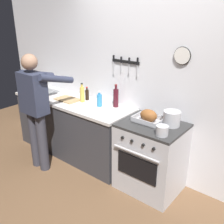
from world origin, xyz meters
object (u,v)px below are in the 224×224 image
Objects in this scene: person_cook at (36,106)px; bottle_soy_sauce at (87,94)px; stock_pot at (172,118)px; saucepan at (162,131)px; bottle_wine_red at (116,98)px; roasting_pan at (148,117)px; cutting_board at (68,99)px; bottle_cooking_oil at (82,94)px; bottle_dish_soap at (99,100)px; stove at (151,157)px.

person_cook is 0.78m from bottle_soy_sauce.
stock_pot is 0.30m from saucepan.
roasting_pan is at bearing -15.15° from bottle_wine_red.
bottle_soy_sauce is at bearing 173.21° from roasting_pan.
bottle_soy_sauce reaches higher than stock_pot.
cutting_board is (-1.39, -0.06, -0.06)m from roasting_pan.
saucepan is at bearing -35.30° from roasting_pan.
bottle_cooking_oil reaches higher than stock_pot.
cutting_board is at bearing -138.38° from bottle_soy_sauce.
bottle_wine_red is (0.53, 0.03, 0.05)m from bottle_soy_sauce.
bottle_dish_soap is 0.68× the size of bottle_wine_red.
stove is 4.10× the size of bottle_dish_soap.
person_cook is at bearing -111.91° from bottle_cooking_oil.
roasting_pan reaches higher than stove.
bottle_dish_soap is at bearing 175.63° from stove.
stock_pot is at bearing 97.75° from saucepan.
bottle_dish_soap is 0.33m from bottle_cooking_oil.
roasting_pan is 0.37m from saucepan.
bottle_cooking_oil reaches higher than roasting_pan.
saucepan is at bearing -13.53° from bottle_soy_sauce.
bottle_wine_red is 1.14× the size of bottle_cooking_oil.
roasting_pan is 1.24× the size of bottle_cooking_oil.
roasting_pan is at bearing 2.45° from cutting_board.
saucepan is at bearing -39.99° from stove.
saucepan is 0.38× the size of cutting_board.
bottle_dish_soap is at bearing 167.09° from saucepan.
bottle_cooking_oil is (0.01, -0.11, 0.04)m from bottle_soy_sauce.
bottle_dish_soap is at bearing -31.05° from person_cook.
stock_pot is at bearing -5.60° from bottle_wine_red.
stove is at bearing -7.47° from bottle_soy_sauce.
roasting_pan is at bearing 162.47° from stove.
person_cook is at bearing -157.70° from stock_pot.
stock_pot is (0.26, 0.08, 0.02)m from roasting_pan.
bottle_wine_red is at bearing -34.14° from person_cook.
person_cook is at bearing -158.76° from stove.
saucepan is 1.51m from bottle_soy_sauce.
stock_pot is at bearing -56.82° from person_cook.
bottle_wine_red reaches higher than stove.
bottle_wine_red is (0.75, 0.23, 0.13)m from cutting_board.
person_cook is 0.55m from cutting_board.
bottle_cooking_oil is at bearing 178.44° from roasting_pan.
stove is 2.79× the size of bottle_wine_red.
person_cook reaches higher than cutting_board.
bottle_wine_red is at bearing 164.85° from roasting_pan.
bottle_cooking_oil is (-0.52, -0.14, -0.02)m from bottle_wine_red.
bottle_wine_red is (-0.64, 0.17, 0.07)m from roasting_pan.
bottle_soy_sauce is (-1.17, 0.14, 0.01)m from roasting_pan.
person_cook is at bearing -156.90° from roasting_pan.
cutting_board is at bearing 174.76° from saucepan.
bottle_dish_soap is 0.24m from bottle_wine_red.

